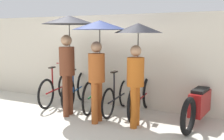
# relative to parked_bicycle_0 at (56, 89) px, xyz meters

# --- Properties ---
(ground_plane) EXTENTS (30.00, 30.00, 0.00)m
(ground_plane) POSITION_rel_parked_bicycle_0_xyz_m (1.11, -1.23, -0.37)
(ground_plane) COLOR beige
(back_wall) EXTENTS (11.41, 0.12, 2.18)m
(back_wall) POSITION_rel_parked_bicycle_0_xyz_m (1.11, 0.50, 0.72)
(back_wall) COLOR beige
(back_wall) RESTS_ON ground
(parked_bicycle_0) EXTENTS (0.46, 1.66, 0.97)m
(parked_bicycle_0) POSITION_rel_parked_bicycle_0_xyz_m (0.00, 0.00, 0.00)
(parked_bicycle_0) COLOR black
(parked_bicycle_0) RESTS_ON ground
(parked_bicycle_1) EXTENTS (0.55, 1.72, 1.03)m
(parked_bicycle_1) POSITION_rel_parked_bicycle_0_xyz_m (0.56, 0.05, 0.02)
(parked_bicycle_1) COLOR black
(parked_bicycle_1) RESTS_ON ground
(parked_bicycle_2) EXTENTS (0.50, 1.72, 1.03)m
(parked_bicycle_2) POSITION_rel_parked_bicycle_0_xyz_m (1.11, 0.02, 0.01)
(parked_bicycle_2) COLOR black
(parked_bicycle_2) RESTS_ON ground
(parked_bicycle_3) EXTENTS (0.44, 1.61, 1.01)m
(parked_bicycle_3) POSITION_rel_parked_bicycle_0_xyz_m (1.67, 0.00, -0.02)
(parked_bicycle_3) COLOR black
(parked_bicycle_3) RESTS_ON ground
(parked_bicycle_4) EXTENTS (0.44, 1.83, 0.98)m
(parked_bicycle_4) POSITION_rel_parked_bicycle_0_xyz_m (2.22, 0.04, 0.02)
(parked_bicycle_4) COLOR black
(parked_bicycle_4) RESTS_ON ground
(pedestrian_leading) EXTENTS (1.14, 1.14, 2.12)m
(pedestrian_leading) POSITION_rel_parked_bicycle_0_xyz_m (0.79, -0.56, 1.34)
(pedestrian_leading) COLOR brown
(pedestrian_leading) RESTS_ON ground
(pedestrian_center) EXTENTS (1.08, 1.08, 2.00)m
(pedestrian_center) POSITION_rel_parked_bicycle_0_xyz_m (1.57, -0.67, 1.23)
(pedestrian_center) COLOR #9E4C1E
(pedestrian_center) RESTS_ON ground
(pedestrian_trailing) EXTENTS (0.90, 0.90, 1.93)m
(pedestrian_trailing) POSITION_rel_parked_bicycle_0_xyz_m (2.32, -0.59, 1.11)
(pedestrian_trailing) COLOR #B25619
(pedestrian_trailing) RESTS_ON ground
(motorcycle) EXTENTS (0.62, 2.02, 0.90)m
(motorcycle) POSITION_rel_parked_bicycle_0_xyz_m (3.41, 0.01, 0.02)
(motorcycle) COLOR black
(motorcycle) RESTS_ON ground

